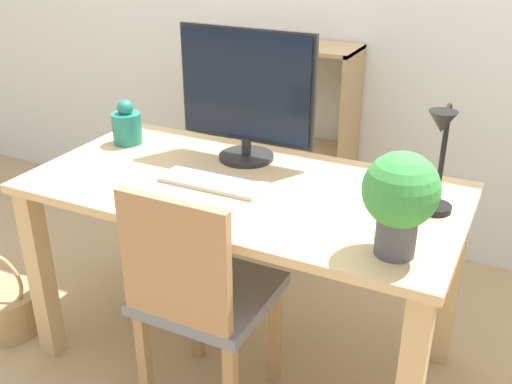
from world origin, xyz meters
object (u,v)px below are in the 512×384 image
(monitor, at_px, (246,91))
(vase, at_px, (127,126))
(keyboard, at_px, (213,182))
(potted_plant, at_px, (400,196))
(chair, at_px, (199,294))
(basket, at_px, (8,308))
(bookshelf, at_px, (246,143))
(desk_lamp, at_px, (440,153))

(monitor, bearing_deg, vase, -172.73)
(keyboard, bearing_deg, potted_plant, -14.67)
(keyboard, relative_size, chair, 0.42)
(potted_plant, height_order, basket, potted_plant)
(keyboard, distance_m, bookshelf, 1.10)
(monitor, height_order, desk_lamp, monitor)
(potted_plant, relative_size, chair, 0.34)
(keyboard, height_order, potted_plant, potted_plant)
(monitor, xyz_separation_m, desk_lamp, (0.72, -0.18, -0.05))
(keyboard, bearing_deg, bookshelf, 111.11)
(desk_lamp, height_order, basket, desk_lamp)
(vase, distance_m, desk_lamp, 1.23)
(keyboard, xyz_separation_m, basket, (-0.85, -0.24, -0.64))
(desk_lamp, bearing_deg, basket, -168.57)
(potted_plant, relative_size, basket, 0.83)
(chair, bearing_deg, bookshelf, 113.63)
(desk_lamp, relative_size, chair, 0.40)
(vase, relative_size, desk_lamp, 0.51)
(potted_plant, height_order, bookshelf, potted_plant)
(vase, relative_size, basket, 0.50)
(keyboard, bearing_deg, vase, 158.73)
(keyboard, relative_size, desk_lamp, 1.04)
(chair, distance_m, bookshelf, 1.35)
(basket, bearing_deg, monitor, 30.42)
(monitor, height_order, bookshelf, monitor)
(monitor, distance_m, desk_lamp, 0.74)
(bookshelf, xyz_separation_m, basket, (-0.46, -1.24, -0.38))
(potted_plant, xyz_separation_m, chair, (-0.57, -0.09, -0.42))
(vase, relative_size, potted_plant, 0.61)
(monitor, relative_size, vase, 2.96)
(desk_lamp, bearing_deg, keyboard, -173.89)
(keyboard, relative_size, bookshelf, 0.36)
(potted_plant, distance_m, basket, 1.72)
(chair, bearing_deg, keyboard, 112.70)
(potted_plant, bearing_deg, vase, 162.45)
(bookshelf, height_order, basket, bookshelf)
(monitor, bearing_deg, potted_plant, -32.88)
(chair, bearing_deg, desk_lamp, 31.67)
(potted_plant, distance_m, chair, 0.72)
(monitor, height_order, potted_plant, monitor)
(potted_plant, relative_size, bookshelf, 0.29)
(bookshelf, relative_size, basket, 2.86)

